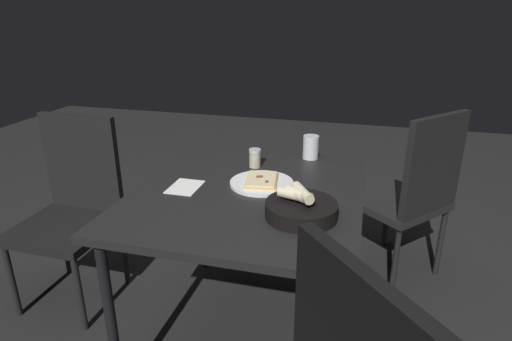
{
  "coord_description": "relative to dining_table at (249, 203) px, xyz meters",
  "views": [
    {
      "loc": [
        -1.56,
        -0.44,
        1.45
      ],
      "look_at": [
        0.07,
        -0.01,
        0.79
      ],
      "focal_mm": 30.18,
      "sensor_mm": 36.0,
      "label": 1
    }
  ],
  "objects": [
    {
      "name": "ground",
      "position": [
        0.0,
        0.0,
        -0.67
      ],
      "size": [
        8.0,
        8.0,
        0.0
      ],
      "primitive_type": "plane",
      "color": "black"
    },
    {
      "name": "dining_table",
      "position": [
        0.0,
        0.0,
        0.0
      ],
      "size": [
        1.05,
        0.92,
        0.74
      ],
      "color": "black",
      "rests_on": "ground"
    },
    {
      "name": "pizza_plate",
      "position": [
        0.06,
        -0.04,
        0.08
      ],
      "size": [
        0.27,
        0.27,
        0.04
      ],
      "color": "white",
      "rests_on": "dining_table"
    },
    {
      "name": "bread_basket",
      "position": [
        -0.2,
        -0.25,
        0.1
      ],
      "size": [
        0.26,
        0.26,
        0.12
      ],
      "color": "black",
      "rests_on": "dining_table"
    },
    {
      "name": "beer_glass",
      "position": [
        0.44,
        -0.19,
        0.12
      ],
      "size": [
        0.08,
        0.08,
        0.11
      ],
      "color": "silver",
      "rests_on": "dining_table"
    },
    {
      "name": "pepper_shaker",
      "position": [
        0.25,
        0.04,
        0.1
      ],
      "size": [
        0.06,
        0.06,
        0.09
      ],
      "color": "#BFB299",
      "rests_on": "dining_table"
    },
    {
      "name": "napkin",
      "position": [
        -0.05,
        0.26,
        0.07
      ],
      "size": [
        0.16,
        0.12,
        0.0
      ],
      "color": "white",
      "rests_on": "dining_table"
    },
    {
      "name": "chair_near",
      "position": [
        0.65,
        -0.7,
        -0.14
      ],
      "size": [
        0.62,
        0.62,
        0.96
      ],
      "color": "black",
      "rests_on": "ground"
    },
    {
      "name": "chair_far",
      "position": [
        0.1,
        0.95,
        -0.15
      ],
      "size": [
        0.45,
        0.45,
        0.94
      ],
      "color": "black",
      "rests_on": "ground"
    }
  ]
}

